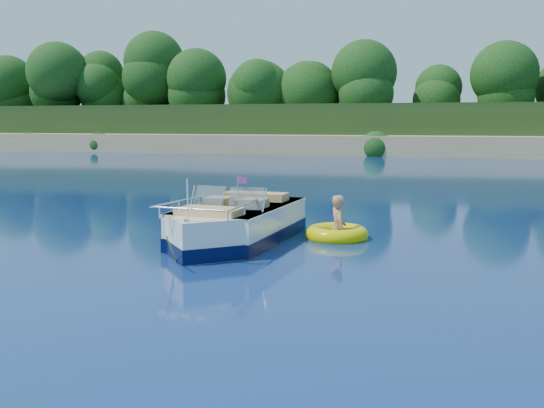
% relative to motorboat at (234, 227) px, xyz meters
% --- Properties ---
extents(ground, '(160.00, 160.00, 0.00)m').
position_rel_motorboat_xyz_m(ground, '(-1.58, -0.79, -0.34)').
color(ground, '#0A1847').
rests_on(ground, ground).
extents(shoreline, '(170.00, 59.00, 6.00)m').
position_rel_motorboat_xyz_m(shoreline, '(-1.58, 62.98, 0.64)').
color(shoreline, '#957B56').
rests_on(shoreline, ground).
extents(treeline, '(150.00, 7.12, 8.19)m').
position_rel_motorboat_xyz_m(treeline, '(-1.54, 40.23, 5.21)').
color(treeline, black).
rests_on(treeline, ground).
extents(motorboat, '(2.18, 5.30, 1.76)m').
position_rel_motorboat_xyz_m(motorboat, '(0.00, 0.00, 0.00)').
color(motorboat, white).
rests_on(motorboat, ground).
extents(tow_tube, '(1.49, 1.49, 0.37)m').
position_rel_motorboat_xyz_m(tow_tube, '(2.03, 1.12, -0.25)').
color(tow_tube, '#E1D600').
rests_on(tow_tube, ground).
extents(boy, '(0.71, 0.91, 1.64)m').
position_rel_motorboat_xyz_m(boy, '(2.03, 1.17, -0.34)').
color(boy, tan).
rests_on(boy, ground).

